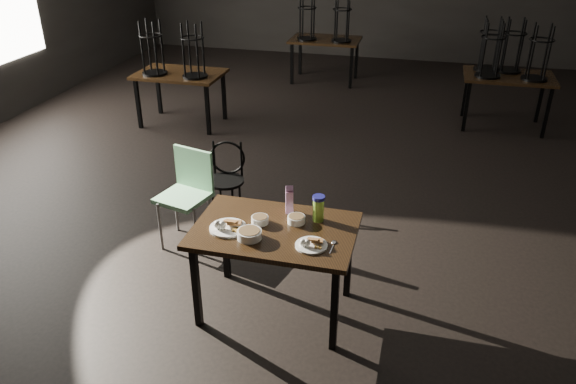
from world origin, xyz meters
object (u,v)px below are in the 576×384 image
(main_table, at_px, (275,237))
(water_bottle, at_px, (318,208))
(bentwood_chair, at_px, (226,174))
(school_chair, at_px, (188,189))
(juice_carton, at_px, (289,200))

(main_table, height_order, water_bottle, water_bottle)
(bentwood_chair, height_order, school_chair, school_chair)
(juice_carton, distance_m, water_bottle, 0.25)
(main_table, bearing_deg, juice_carton, 79.96)
(main_table, xyz_separation_m, juice_carton, (0.05, 0.26, 0.19))
(juice_carton, xyz_separation_m, bentwood_chair, (-0.92, 1.08, -0.39))
(main_table, distance_m, school_chair, 1.34)
(main_table, height_order, juice_carton, juice_carton)
(water_bottle, height_order, school_chair, water_bottle)
(water_bottle, xyz_separation_m, school_chair, (-1.35, 0.62, -0.32))
(main_table, xyz_separation_m, water_bottle, (0.29, 0.20, 0.18))
(main_table, xyz_separation_m, bentwood_chair, (-0.88, 1.34, -0.21))
(juice_carton, height_order, water_bottle, juice_carton)
(school_chair, bearing_deg, water_bottle, -9.97)
(school_chair, bearing_deg, main_table, -22.83)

